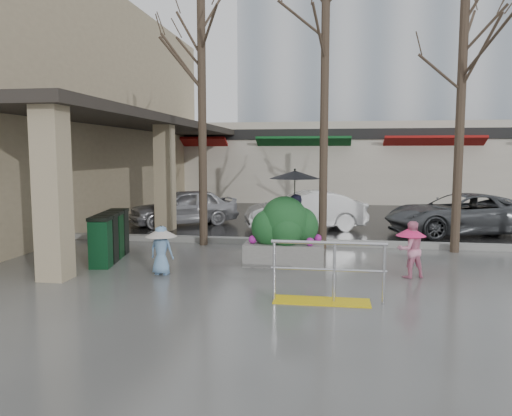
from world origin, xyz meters
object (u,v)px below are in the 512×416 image
(tree_mideast, at_px, (463,54))
(planter, at_px, (285,232))
(child_pink, at_px, (411,246))
(child_blue, at_px, (161,244))
(handrail, at_px, (326,280))
(tree_midwest, at_px, (325,43))
(news_boxes, at_px, (110,237))
(car_b, at_px, (305,211))
(car_c, at_px, (461,214))
(woman, at_px, (295,207))
(car_a, at_px, (184,207))
(tree_west, at_px, (201,53))

(tree_mideast, xyz_separation_m, planter, (-4.09, -2.06, -4.13))
(child_pink, height_order, child_blue, child_pink)
(child_blue, xyz_separation_m, planter, (2.39, 1.33, 0.11))
(handrail, distance_m, planter, 2.93)
(tree_midwest, bearing_deg, child_pink, -57.82)
(handrail, xyz_separation_m, child_pink, (1.64, 1.94, 0.26))
(handrail, xyz_separation_m, news_boxes, (-4.99, 2.55, 0.18))
(car_b, relative_size, car_c, 0.84)
(car_b, bearing_deg, tree_midwest, -4.61)
(planter, height_order, car_c, planter)
(handrail, height_order, child_blue, handrail)
(woman, height_order, child_blue, woman)
(child_blue, distance_m, car_a, 7.13)
(tree_west, bearing_deg, news_boxes, -125.98)
(woman, relative_size, car_b, 0.56)
(handrail, height_order, woman, woman)
(child_blue, bearing_deg, handrail, 163.83)
(handrail, xyz_separation_m, child_blue, (-3.35, 1.42, 0.25))
(news_boxes, xyz_separation_m, car_b, (4.21, 5.31, 0.08))
(tree_mideast, bearing_deg, car_c, 74.37)
(child_blue, xyz_separation_m, car_b, (2.56, 6.45, 0.01))
(tree_mideast, bearing_deg, child_blue, -152.45)
(handrail, xyz_separation_m, planter, (-0.95, 2.74, 0.35))
(tree_west, relative_size, child_pink, 6.00)
(woman, bearing_deg, car_b, -114.82)
(child_blue, relative_size, car_c, 0.22)
(woman, xyz_separation_m, car_c, (4.70, 4.81, -0.65))
(tree_midwest, distance_m, woman, 4.43)
(tree_midwest, bearing_deg, car_c, 35.24)
(child_pink, bearing_deg, child_blue, -13.92)
(tree_west, xyz_separation_m, child_blue, (0.01, -3.38, -4.46))
(child_pink, height_order, car_a, car_a)
(car_a, bearing_deg, tree_west, -9.00)
(tree_midwest, height_order, news_boxes, tree_midwest)
(woman, distance_m, child_pink, 2.65)
(news_boxes, relative_size, car_c, 0.45)
(car_c, bearing_deg, tree_mideast, -31.22)
(woman, bearing_deg, child_blue, 4.42)
(news_boxes, bearing_deg, tree_west, 44.03)
(child_pink, relative_size, planter, 0.64)
(tree_west, bearing_deg, handrail, -55.01)
(handrail, bearing_deg, tree_midwest, 91.91)
(car_b, bearing_deg, child_pink, 6.13)
(news_boxes, distance_m, car_b, 6.78)
(tree_mideast, relative_size, woman, 3.04)
(child_blue, bearing_deg, planter, -144.21)
(child_pink, relative_size, car_a, 0.31)
(tree_west, distance_m, news_boxes, 5.31)
(tree_mideast, relative_size, car_a, 1.76)
(car_b, distance_m, car_c, 4.74)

